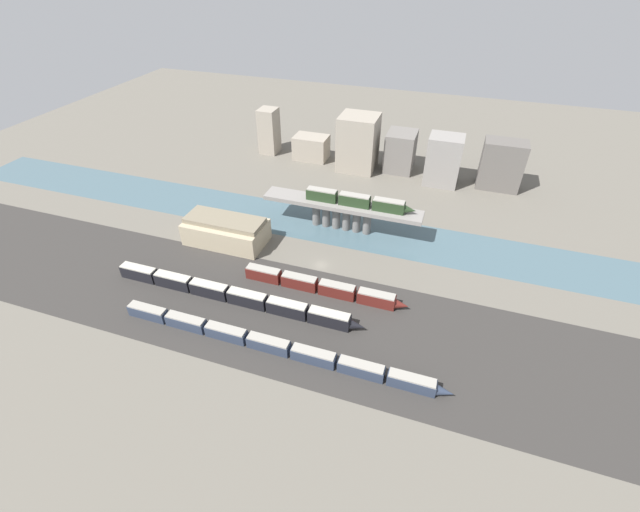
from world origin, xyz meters
The scene contains 15 objects.
ground_plane centered at (0.00, 0.00, 0.00)m, with size 400.00×400.00×0.00m, color #666056.
railbed_yard centered at (0.00, -24.00, 0.00)m, with size 280.00×42.00×0.01m, color #33302D.
river_water centered at (0.00, 22.57, 0.00)m, with size 320.00×22.26×0.01m, color #47606B.
bridge centered at (0.00, 22.57, 7.48)m, with size 55.40×7.85×10.17m.
train_on_bridge centered at (5.74, 22.57, 12.15)m, with size 37.56×3.16×4.05m.
train_yard_near centered at (0.00, -36.69, 1.72)m, with size 86.29×2.90×3.51m.
train_yard_mid centered at (-18.44, -23.56, 2.05)m, with size 75.60×3.16×4.16m.
train_yard_far centered at (4.48, -11.94, 1.96)m, with size 48.92×3.13×4.00m.
warehouse_building centered at (-34.35, 2.49, 4.32)m, with size 26.73×14.02×9.09m.
city_block_far_left centered at (-51.31, 76.56, 10.28)m, with size 8.04×8.89×20.55m, color gray.
city_block_left centered at (-30.06, 75.60, 5.33)m, with size 15.34×10.35×10.67m, color gray.
city_block_center centered at (-7.24, 72.31, 11.80)m, with size 16.12×15.04×23.60m, color gray.
city_block_right centered at (10.64, 77.17, 8.39)m, with size 12.19×14.10×16.79m, color slate.
city_block_far_right centered at (29.43, 69.74, 10.09)m, with size 13.56×11.69×20.17m, color gray.
city_block_tall centered at (52.00, 73.26, 9.81)m, with size 16.36×10.32×19.61m, color #605B56.
Camera 1 is at (33.82, -100.96, 83.21)m, focal length 24.00 mm.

